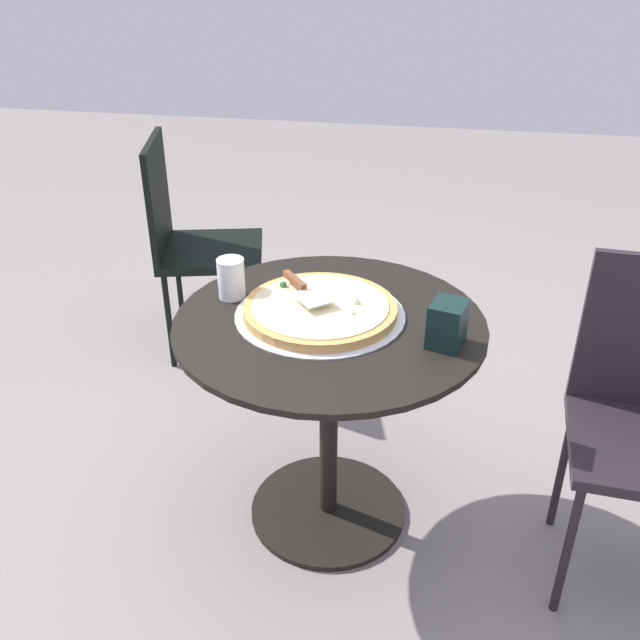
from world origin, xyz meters
name	(u,v)px	position (x,y,z in m)	size (l,w,h in m)	color
ground_plane	(328,511)	(0.00, 0.00, 0.00)	(10.00, 10.00, 0.00)	gray
patio_table	(329,380)	(0.00, 0.00, 0.50)	(0.84, 0.84, 0.69)	black
pizza_on_tray	(320,310)	(-0.02, -0.03, 0.71)	(0.46, 0.46, 0.05)	silver
pizza_server	(303,288)	(-0.06, -0.08, 0.74)	(0.19, 0.17, 0.02)	silver
drinking_cup	(231,278)	(-0.08, -0.29, 0.75)	(0.08, 0.08, 0.11)	silver
napkin_dispenser	(447,324)	(0.07, 0.31, 0.75)	(0.10, 0.08, 0.12)	black
patio_chair_far	(190,234)	(-0.90, -0.73, 0.52)	(0.50, 0.50, 0.90)	black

